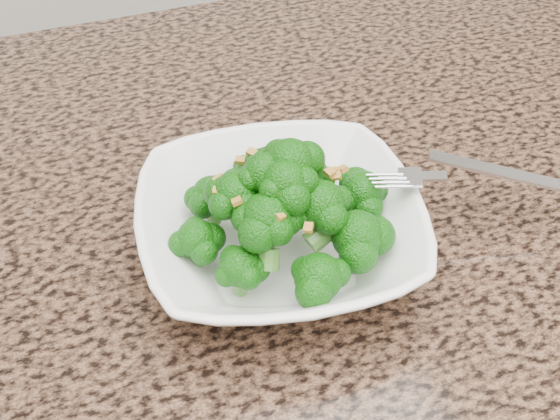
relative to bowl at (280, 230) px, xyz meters
name	(u,v)px	position (x,y,z in m)	size (l,w,h in m)	color
granite_counter	(284,313)	(-0.01, -0.05, -0.04)	(1.64, 1.04, 0.03)	brown
bowl	(280,230)	(0.00, 0.00, 0.00)	(0.23, 0.23, 0.06)	white
broccoli_pile	(280,169)	(0.00, 0.00, 0.06)	(0.20, 0.20, 0.07)	#12600B
garlic_topping	(280,127)	(0.00, 0.00, 0.10)	(0.12, 0.12, 0.01)	#B7822C
fork	(437,175)	(0.13, -0.02, 0.03)	(0.19, 0.03, 0.01)	silver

